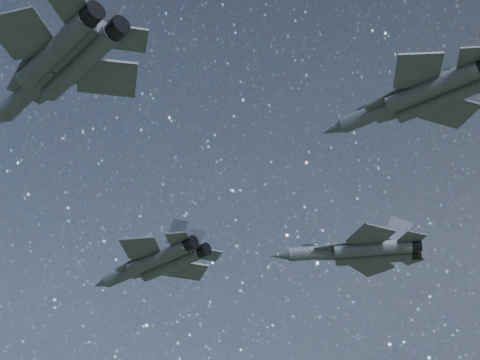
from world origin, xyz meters
The scene contains 4 objects.
jet_lead centered at (-12.59, 6.94, 140.86)m, with size 17.02×11.88×4.28m.
jet_left centered at (6.74, 15.90, 140.44)m, with size 15.84×10.36×4.09m.
jet_right centered at (-3.78, -17.69, 145.85)m, with size 20.36×13.81×5.12m.
jet_slot centered at (20.70, -0.72, 143.08)m, with size 16.07×11.41×4.09m.
Camera 1 is at (36.05, -50.95, 101.53)m, focal length 60.00 mm.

